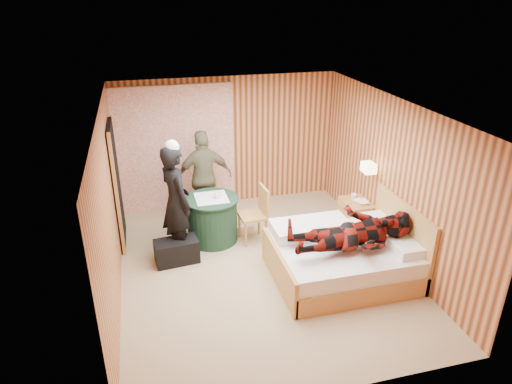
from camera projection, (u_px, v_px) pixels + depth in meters
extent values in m
cube|color=tan|center=(261.00, 267.00, 7.07)|extent=(4.20, 5.00, 0.01)
cube|color=silver|center=(262.00, 108.00, 6.05)|extent=(4.20, 5.00, 0.01)
cube|color=#E49057|center=(227.00, 142.00, 8.77)|extent=(4.20, 0.02, 2.50)
cube|color=#E49057|center=(110.00, 210.00, 6.08)|extent=(0.02, 5.00, 2.50)
cube|color=#E49057|center=(392.00, 180.00, 7.04)|extent=(0.02, 5.00, 2.50)
cube|color=white|center=(176.00, 150.00, 8.50)|extent=(2.20, 0.08, 2.40)
cube|color=black|center=(117.00, 185.00, 7.42)|extent=(0.06, 0.90, 2.05)
cylinder|color=gold|center=(373.00, 167.00, 7.39)|extent=(0.18, 0.04, 0.04)
cube|color=beige|center=(369.00, 168.00, 7.38)|extent=(0.18, 0.24, 0.16)
cube|color=tan|center=(341.00, 267.00, 6.81)|extent=(1.97, 1.57, 0.29)
cube|color=white|center=(343.00, 252.00, 6.70)|extent=(1.91, 1.51, 0.25)
cube|color=tan|center=(278.00, 269.00, 6.53)|extent=(0.06, 1.57, 0.55)
cube|color=tan|center=(402.00, 236.00, 6.87)|extent=(0.06, 1.57, 1.08)
cube|color=white|center=(404.00, 246.00, 6.46)|extent=(0.37, 0.54, 0.14)
cube|color=white|center=(379.00, 222.00, 7.12)|extent=(0.37, 0.54, 0.14)
cube|color=white|center=(311.00, 228.00, 6.92)|extent=(1.18, 0.59, 0.18)
cube|color=tan|center=(355.00, 217.00, 7.96)|extent=(0.44, 0.60, 0.60)
cube|color=tan|center=(356.00, 207.00, 7.88)|extent=(0.46, 0.62, 0.03)
cylinder|color=#1D3F27|center=(212.00, 220.00, 7.69)|extent=(0.84, 0.84, 0.76)
cylinder|color=#1D3F27|center=(211.00, 199.00, 7.53)|extent=(0.90, 0.90, 0.03)
cube|color=white|center=(211.00, 198.00, 7.52)|extent=(0.63, 0.63, 0.01)
cube|color=tan|center=(206.00, 201.00, 8.22)|extent=(0.46, 0.46, 0.05)
cube|color=tan|center=(205.00, 184.00, 8.28)|extent=(0.42, 0.09, 0.46)
cylinder|color=tan|center=(198.00, 217.00, 8.14)|extent=(0.04, 0.04, 0.43)
cylinder|color=tan|center=(216.00, 208.00, 8.49)|extent=(0.04, 0.04, 0.43)
cube|color=tan|center=(253.00, 216.00, 7.64)|extent=(0.47, 0.47, 0.05)
cube|color=tan|center=(264.00, 200.00, 7.60)|extent=(0.07, 0.44, 0.48)
cylinder|color=tan|center=(240.00, 225.00, 7.84)|extent=(0.04, 0.04, 0.45)
cylinder|color=tan|center=(266.00, 232.00, 7.64)|extent=(0.04, 0.04, 0.45)
cube|color=black|center=(177.00, 251.00, 7.14)|extent=(0.70, 0.43, 0.38)
cube|color=white|center=(196.00, 233.00, 7.93)|extent=(0.27, 0.14, 0.11)
cube|color=white|center=(245.00, 229.00, 8.03)|extent=(0.31, 0.16, 0.13)
imported|color=black|center=(176.00, 202.00, 7.06)|extent=(0.66, 0.79, 1.85)
imported|color=#686345|center=(204.00, 177.00, 8.16)|extent=(1.03, 0.48, 1.72)
imported|color=maroon|center=(355.00, 224.00, 6.30)|extent=(0.86, 0.67, 1.77)
imported|color=white|center=(358.00, 202.00, 7.79)|extent=(0.25, 0.28, 0.02)
imported|color=white|center=(358.00, 201.00, 7.78)|extent=(0.20, 0.25, 0.02)
imported|color=white|center=(354.00, 196.00, 7.93)|extent=(0.13, 0.13, 0.09)
imported|color=white|center=(218.00, 195.00, 7.48)|extent=(0.16, 0.16, 0.10)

